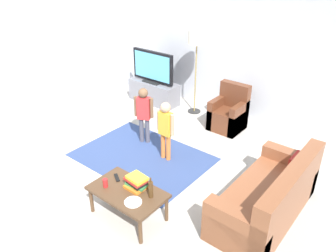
{
  "coord_description": "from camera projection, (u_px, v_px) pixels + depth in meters",
  "views": [
    {
      "loc": [
        3.01,
        -3.15,
        3.2
      ],
      "look_at": [
        0.0,
        0.6,
        0.65
      ],
      "focal_mm": 36.02,
      "sensor_mm": 36.0,
      "label": 1
    }
  ],
  "objects": [
    {
      "name": "armchair",
      "position": [
        229.0,
        114.0,
        6.63
      ],
      "size": [
        0.6,
        0.6,
        0.9
      ],
      "color": "brown",
      "rests_on": "ground"
    },
    {
      "name": "area_rug",
      "position": [
        142.0,
        157.0,
        5.82
      ],
      "size": [
        2.2,
        1.6,
        0.01
      ],
      "primitive_type": "cube",
      "color": "#33477A",
      "rests_on": "ground"
    },
    {
      "name": "tv",
      "position": [
        153.0,
        67.0,
        7.49
      ],
      "size": [
        1.1,
        0.28,
        0.71
      ],
      "color": "black",
      "rests_on": "tv_stand"
    },
    {
      "name": "soda_can",
      "position": [
        105.0,
        183.0,
        4.4
      ],
      "size": [
        0.07,
        0.07,
        0.12
      ],
      "primitive_type": "cylinder",
      "color": "red",
      "rests_on": "coffee_table"
    },
    {
      "name": "child_near_tv",
      "position": [
        144.0,
        111.0,
        5.98
      ],
      "size": [
        0.33,
        0.21,
        1.06
      ],
      "color": "#4C4C59",
      "rests_on": "ground"
    },
    {
      "name": "child_center",
      "position": [
        166.0,
        126.0,
        5.49
      ],
      "size": [
        0.35,
        0.17,
        1.04
      ],
      "color": "orange",
      "rests_on": "ground"
    },
    {
      "name": "floor_lamp",
      "position": [
        197.0,
        42.0,
        6.71
      ],
      "size": [
        0.36,
        0.36,
        1.78
      ],
      "color": "#262626",
      "rests_on": "ground"
    },
    {
      "name": "couch",
      "position": [
        271.0,
        199.0,
        4.4
      ],
      "size": [
        0.8,
        1.8,
        0.86
      ],
      "color": "brown",
      "rests_on": "ground"
    },
    {
      "name": "coffee_table",
      "position": [
        128.0,
        194.0,
        4.37
      ],
      "size": [
        1.0,
        0.6,
        0.42
      ],
      "color": "#513823",
      "rests_on": "ground"
    },
    {
      "name": "bottle",
      "position": [
        151.0,
        189.0,
        4.19
      ],
      "size": [
        0.06,
        0.06,
        0.29
      ],
      "color": "#4C3319",
      "rests_on": "coffee_table"
    },
    {
      "name": "wall_left",
      "position": [
        25.0,
        58.0,
        6.36
      ],
      "size": [
        0.12,
        6.0,
        2.7
      ],
      "primitive_type": "cube",
      "color": "silver",
      "rests_on": "ground"
    },
    {
      "name": "book_stack",
      "position": [
        136.0,
        182.0,
        4.37
      ],
      "size": [
        0.31,
        0.24,
        0.17
      ],
      "color": "orange",
      "rests_on": "coffee_table"
    },
    {
      "name": "ground",
      "position": [
        144.0,
        176.0,
        5.33
      ],
      "size": [
        7.8,
        7.8,
        0.0
      ],
      "primitive_type": "plane",
      "color": "#B2ADA3"
    },
    {
      "name": "wall_back",
      "position": [
        243.0,
        52.0,
        6.76
      ],
      "size": [
        6.0,
        0.12,
        2.7
      ],
      "primitive_type": "cube",
      "color": "silver",
      "rests_on": "ground"
    },
    {
      "name": "tv_stand",
      "position": [
        154.0,
        92.0,
        7.79
      ],
      "size": [
        1.2,
        0.44,
        0.5
      ],
      "color": "slate",
      "rests_on": "ground"
    },
    {
      "name": "tv_remote",
      "position": [
        117.0,
        178.0,
        4.58
      ],
      "size": [
        0.17,
        0.13,
        0.02
      ],
      "primitive_type": "cube",
      "rotation": [
        0.0,
        0.0,
        -0.54
      ],
      "color": "black",
      "rests_on": "coffee_table"
    },
    {
      "name": "plate",
      "position": [
        133.0,
        202.0,
        4.14
      ],
      "size": [
        0.22,
        0.22,
        0.02
      ],
      "color": "white",
      "rests_on": "coffee_table"
    }
  ]
}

